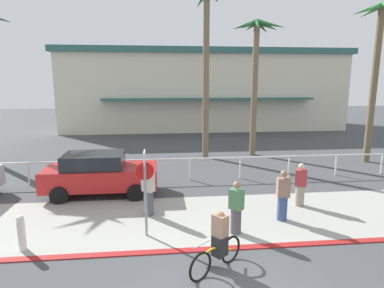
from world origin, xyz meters
TOP-DOWN VIEW (x-y plane):
  - ground_plane at (0.00, 10.00)m, footprint 80.00×80.00m
  - sidewalk_strip at (0.00, 4.20)m, footprint 44.00×4.00m
  - curb_paint at (0.00, 2.20)m, footprint 44.00×0.24m
  - building_backdrop at (2.96, 26.09)m, footprint 26.29×9.59m
  - rail_fence at (-0.00, 8.50)m, footprint 19.02×0.08m
  - stop_sign_bike_lane at (-1.80, 3.18)m, footprint 0.52×0.56m
  - bollard_3 at (-5.09, 2.69)m, footprint 0.20×0.20m
  - palm_tree_1 at (1.36, 12.83)m, footprint 3.07×3.22m
  - palm_tree_2 at (4.40, 13.25)m, footprint 2.72×3.06m
  - palm_tree_3 at (10.26, 10.86)m, footprint 2.71×3.06m
  - car_red_1 at (-3.76, 6.96)m, footprint 4.40×2.02m
  - cyclist_yellow_0 at (-0.01, 1.27)m, footprint 1.46×1.18m
  - pedestrian_0 at (-1.77, 4.66)m, footprint 0.47×0.46m
  - pedestrian_1 at (0.85, 3.05)m, footprint 0.47×0.46m
  - pedestrian_2 at (2.57, 3.81)m, footprint 0.43×0.35m
  - pedestrian_3 at (3.68, 4.94)m, footprint 0.47×0.42m

SIDE VIEW (x-z plane):
  - ground_plane at x=0.00m, z-range 0.00..0.00m
  - sidewalk_strip at x=0.00m, z-range 0.00..0.02m
  - curb_paint at x=0.00m, z-range 0.00..0.03m
  - bollard_3 at x=-5.09m, z-range 0.02..1.02m
  - cyclist_yellow_0 at x=-0.01m, z-range -0.06..1.44m
  - pedestrian_3 at x=3.68m, z-range -0.07..1.54m
  - pedestrian_1 at x=0.85m, z-range -0.07..1.56m
  - pedestrian_2 at x=2.57m, z-range -0.06..1.64m
  - pedestrian_0 at x=-1.77m, z-range -0.06..1.74m
  - rail_fence at x=0.00m, z-range 0.32..1.36m
  - car_red_1 at x=-3.76m, z-range 0.03..1.72m
  - stop_sign_bike_lane at x=-1.80m, z-range 0.40..2.96m
  - building_backdrop at x=2.96m, z-range 0.02..7.36m
  - palm_tree_2 at x=4.40m, z-range 1.84..9.85m
  - palm_tree_3 at x=10.26m, z-range 1.88..10.41m
  - palm_tree_1 at x=1.36m, z-range 2.10..11.57m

